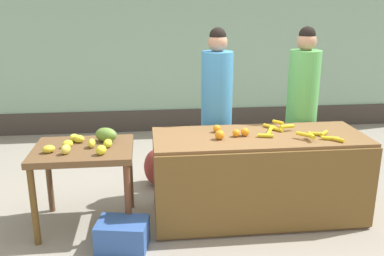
{
  "coord_description": "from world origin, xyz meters",
  "views": [
    {
      "loc": [
        -0.67,
        -3.82,
        2.1
      ],
      "look_at": [
        -0.22,
        0.15,
        0.91
      ],
      "focal_mm": 39.49,
      "sensor_mm": 36.0,
      "label": 1
    }
  ],
  "objects_px": {
    "vendor_woman_blue_shirt": "(216,112)",
    "vendor_woman_green_shirt": "(301,111)",
    "produce_sack": "(157,168)",
    "produce_crate": "(122,235)"
  },
  "relations": [
    {
      "from": "produce_sack",
      "to": "vendor_woman_green_shirt",
      "type": "bearing_deg",
      "value": -9.11
    },
    {
      "from": "produce_crate",
      "to": "produce_sack",
      "type": "height_order",
      "value": "produce_sack"
    },
    {
      "from": "vendor_woman_blue_shirt",
      "to": "produce_sack",
      "type": "relative_size",
      "value": 4.16
    },
    {
      "from": "produce_crate",
      "to": "produce_sack",
      "type": "relative_size",
      "value": 0.99
    },
    {
      "from": "produce_crate",
      "to": "produce_sack",
      "type": "distance_m",
      "value": 1.37
    },
    {
      "from": "vendor_woman_blue_shirt",
      "to": "produce_sack",
      "type": "bearing_deg",
      "value": 162.4
    },
    {
      "from": "produce_crate",
      "to": "produce_sack",
      "type": "bearing_deg",
      "value": 75.0
    },
    {
      "from": "vendor_woman_blue_shirt",
      "to": "produce_crate",
      "type": "height_order",
      "value": "vendor_woman_blue_shirt"
    },
    {
      "from": "vendor_woman_blue_shirt",
      "to": "vendor_woman_green_shirt",
      "type": "height_order",
      "value": "vendor_woman_green_shirt"
    },
    {
      "from": "vendor_woman_green_shirt",
      "to": "produce_sack",
      "type": "relative_size",
      "value": 4.18
    }
  ]
}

